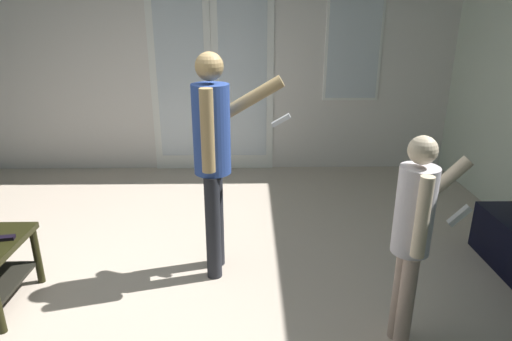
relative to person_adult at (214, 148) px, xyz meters
The scene contains 5 objects.
ground_plane 1.11m from the person_adult, 140.57° to the right, with size 6.22×5.45×0.02m, color #C1AF9C.
wall_back_with_doors 2.41m from the person_adult, 99.16° to the left, with size 6.22×0.09×2.87m.
person_adult is the anchor object (origin of this frame).
person_child 1.38m from the person_adult, 36.16° to the right, with size 0.45×0.34×1.25m.
tv_remote_black 1.47m from the person_adult, 164.86° to the right, with size 0.17×0.05×0.02m, color black.
Camera 1 is at (0.67, -2.47, 1.80)m, focal length 30.53 mm.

